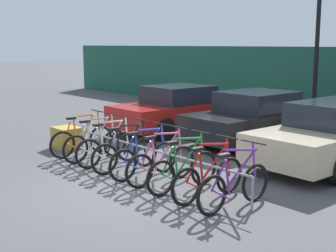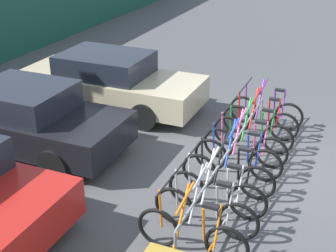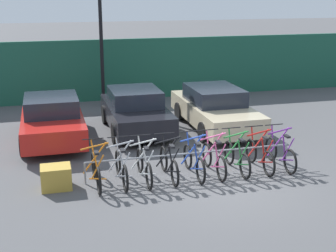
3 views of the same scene
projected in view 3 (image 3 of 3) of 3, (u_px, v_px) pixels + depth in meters
The scene contains 17 objects.
ground_plane at pixel (220, 181), 11.46m from camera, with size 120.00×120.00×0.00m, color #4C4C4F.
hoarding_wall at pixel (141, 69), 19.91m from camera, with size 36.00×0.16×2.55m, color #19513D.
bike_rack at pixel (191, 155), 11.81m from camera, with size 5.38×0.04×0.57m.
bicycle_orange at pixel (96, 171), 11.10m from camera, with size 0.68×1.71×1.05m.
bicycle_silver at pixel (121, 168), 11.26m from camera, with size 0.68×1.71×1.05m.
bicycle_white at pixel (144, 166), 11.39m from camera, with size 0.68×1.71×1.05m.
bicycle_black at pixel (169, 164), 11.55m from camera, with size 0.68×1.71×1.05m.
bicycle_blue at pixel (194, 161), 11.71m from camera, with size 0.68×1.71×1.05m.
bicycle_pink at pixel (214, 160), 11.84m from camera, with size 0.68×1.71×1.05m.
bicycle_green at pixel (237, 157), 12.00m from camera, with size 0.68×1.71×1.05m.
bicycle_red at pixel (260, 155), 12.16m from camera, with size 0.68×1.71×1.05m.
bicycle_purple at pixel (280, 153), 12.30m from camera, with size 0.68×1.71×1.05m.
car_red at pixel (52, 119), 14.33m from camera, with size 1.91×4.01×1.40m.
car_black at pixel (135, 110), 15.39m from camera, with size 1.91×4.05×1.40m.
car_beige at pixel (215, 108), 15.68m from camera, with size 1.91×4.59×1.40m.
lamp_post at pixel (101, 31), 18.07m from camera, with size 0.24×0.44×5.26m.
cargo_crate at pixel (56, 177), 10.99m from camera, with size 0.70×0.56×0.55m, color #B28C33.
Camera 3 is at (-3.98, -9.92, 4.52)m, focal length 50.00 mm.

